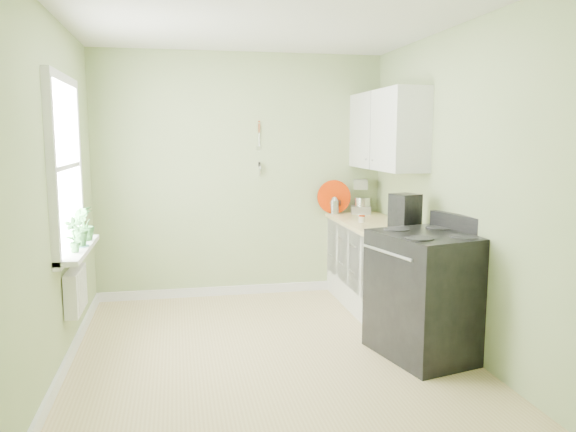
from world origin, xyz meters
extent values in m
cube|color=tan|center=(0.00, 0.00, -0.01)|extent=(3.20, 3.60, 0.02)
cube|color=white|center=(0.00, 0.00, 2.71)|extent=(3.20, 3.60, 0.02)
cube|color=#A7B87E|center=(0.00, 1.81, 1.35)|extent=(3.20, 0.02, 2.70)
cube|color=#A7B87E|center=(-1.61, 0.00, 1.35)|extent=(0.02, 3.60, 2.70)
cube|color=#A7B87E|center=(1.61, 0.00, 1.35)|extent=(0.02, 3.60, 2.70)
cube|color=white|center=(1.30, 1.00, 0.43)|extent=(0.60, 1.60, 0.87)
cube|color=beige|center=(1.29, 1.00, 0.89)|extent=(0.64, 1.60, 0.04)
cube|color=white|center=(1.43, 1.10, 1.85)|extent=(0.35, 1.40, 0.80)
cube|color=white|center=(-1.59, 0.30, 1.55)|extent=(0.02, 1.00, 1.30)
cube|color=white|center=(-1.57, 0.30, 2.24)|extent=(0.06, 1.14, 0.07)
cube|color=white|center=(-1.57, 0.30, 0.86)|extent=(0.06, 1.14, 0.07)
cube|color=white|center=(-1.57, 0.30, 1.55)|extent=(0.04, 1.00, 0.04)
cube|color=white|center=(-1.51, 0.30, 0.88)|extent=(0.18, 1.14, 0.04)
cube|color=white|center=(-1.54, 0.25, 0.55)|extent=(0.12, 0.50, 0.35)
cylinder|color=beige|center=(0.20, 1.78, 1.88)|extent=(0.02, 0.02, 0.10)
cylinder|color=silver|center=(0.20, 1.78, 1.76)|extent=(0.01, 0.01, 0.16)
cylinder|color=silver|center=(0.20, 1.78, 1.42)|extent=(0.01, 0.14, 0.14)
cube|color=black|center=(1.27, -0.29, 0.49)|extent=(0.89, 0.98, 0.99)
cube|color=black|center=(1.27, -0.29, 1.00)|extent=(0.89, 0.98, 0.03)
cube|color=black|center=(1.59, -0.29, 1.07)|extent=(0.26, 0.82, 0.15)
cylinder|color=#B2B2B7|center=(0.91, -0.29, 0.88)|extent=(0.18, 0.67, 0.02)
cube|color=red|center=(0.91, -0.18, 0.68)|extent=(0.08, 0.24, 0.42)
cube|color=#B2B2B7|center=(1.37, 1.72, 0.95)|extent=(0.29, 0.37, 0.09)
cube|color=#B2B2B7|center=(1.37, 1.86, 1.11)|extent=(0.15, 0.12, 0.24)
cube|color=#B2B2B7|center=(1.37, 1.74, 1.25)|extent=(0.23, 0.35, 0.11)
sphere|color=#B2B2B7|center=(1.37, 1.86, 1.28)|extent=(0.13, 0.13, 0.13)
cylinder|color=silver|center=(1.37, 1.65, 1.02)|extent=(0.18, 0.18, 0.15)
cylinder|color=silver|center=(1.05, 1.72, 0.99)|extent=(0.11, 0.11, 0.15)
cone|color=silver|center=(1.05, 1.72, 1.08)|extent=(0.11, 0.11, 0.04)
cylinder|color=silver|center=(0.97, 1.72, 1.01)|extent=(0.11, 0.05, 0.08)
cube|color=black|center=(1.31, 0.30, 1.09)|extent=(0.27, 0.28, 0.37)
cylinder|color=black|center=(1.28, 0.30, 0.98)|extent=(0.11, 0.11, 0.13)
cylinder|color=#B42600|center=(1.05, 1.72, 1.10)|extent=(0.39, 0.08, 0.39)
cylinder|color=beige|center=(1.15, 1.03, 0.94)|extent=(0.06, 0.06, 0.06)
cylinder|color=#B42600|center=(1.15, 1.03, 0.98)|extent=(0.07, 0.07, 0.01)
imported|color=#2C612B|center=(-1.50, 0.06, 1.04)|extent=(0.17, 0.14, 0.28)
imported|color=#2C612B|center=(-1.50, 0.30, 1.06)|extent=(0.19, 0.21, 0.31)
imported|color=#2C612B|center=(-1.50, 0.58, 1.05)|extent=(0.23, 0.23, 0.30)
camera|label=1|loc=(-0.71, -4.42, 1.79)|focal=35.00mm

